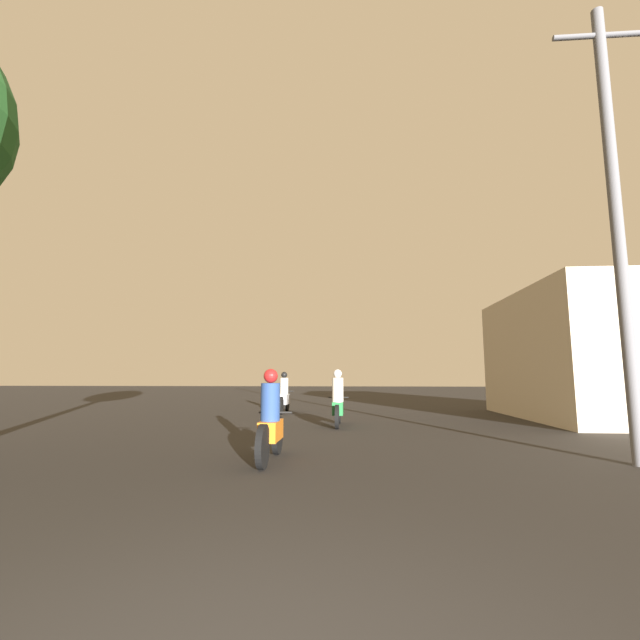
% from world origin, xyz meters
% --- Properties ---
extents(motorcycle_orange, '(0.60, 1.97, 1.53)m').
position_xyz_m(motorcycle_orange, '(-0.93, 5.62, 0.62)').
color(motorcycle_orange, black).
rests_on(motorcycle_orange, ground_plane).
extents(motorcycle_green, '(0.60, 2.03, 1.60)m').
position_xyz_m(motorcycle_green, '(0.01, 10.78, 0.64)').
color(motorcycle_green, black).
rests_on(motorcycle_green, ground_plane).
extents(motorcycle_silver, '(0.60, 2.12, 1.58)m').
position_xyz_m(motorcycle_silver, '(-2.24, 15.14, 0.63)').
color(motorcycle_silver, black).
rests_on(motorcycle_silver, ground_plane).
extents(building_right_near, '(5.30, 7.41, 4.26)m').
position_xyz_m(building_right_near, '(8.71, 13.48, 2.13)').
color(building_right_near, beige).
rests_on(building_right_near, ground_plane).
extents(utility_pole_near, '(1.60, 0.20, 8.00)m').
position_xyz_m(utility_pole_near, '(4.95, 5.69, 4.17)').
color(utility_pole_near, slate).
rests_on(utility_pole_near, ground_plane).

